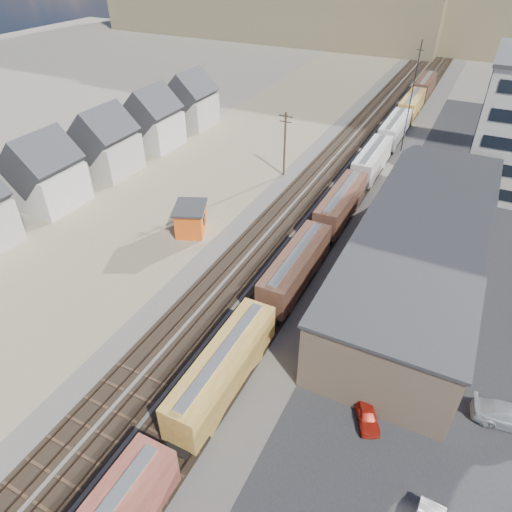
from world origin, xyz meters
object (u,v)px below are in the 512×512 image
at_px(utility_pole_north, 285,143).
at_px(parked_car_red, 367,414).
at_px(parked_car_silver, 511,417).
at_px(maintenance_shed, 191,219).
at_px(freight_train, 358,180).

bearing_deg(utility_pole_north, parked_car_red, -57.76).
bearing_deg(utility_pole_north, parked_car_silver, -44.20).
bearing_deg(parked_car_red, maintenance_shed, 121.18).
relative_size(freight_train, utility_pole_north, 11.97).
xyz_separation_m(utility_pole_north, parked_car_silver, (33.79, -32.86, -4.46)).
distance_m(parked_car_red, parked_car_silver, 11.15).
xyz_separation_m(freight_train, utility_pole_north, (-12.30, 2.11, 2.50)).
xyz_separation_m(freight_train, maintenance_shed, (-16.22, -18.21, -0.94)).
height_order(freight_train, parked_car_silver, freight_train).
bearing_deg(maintenance_shed, parked_car_red, -31.98).
xyz_separation_m(utility_pole_north, maintenance_shed, (-3.92, -20.32, -3.45)).
height_order(utility_pole_north, maintenance_shed, utility_pole_north).
height_order(maintenance_shed, parked_car_silver, maintenance_shed).
bearing_deg(utility_pole_north, maintenance_shed, -100.93).
distance_m(freight_train, parked_car_red, 37.29).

